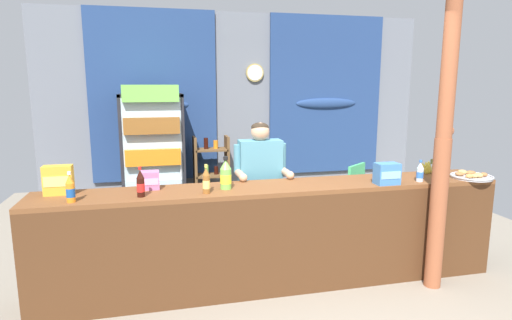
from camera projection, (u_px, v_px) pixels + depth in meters
ground_plane at (269, 255)px, 4.72m from camera, size 7.32×7.32×0.00m
back_wall_curtained at (240, 113)px, 6.10m from camera, size 5.48×0.22×2.88m
stall_counter at (280, 228)px, 3.82m from camera, size 4.30×0.54×0.97m
timber_post at (443, 145)px, 3.76m from camera, size 0.17×0.15×2.82m
drink_fridge at (153, 152)px, 5.37m from camera, size 0.77×0.76×1.88m
bottle_shelf_rack at (211, 178)px, 5.78m from camera, size 0.48×0.28×1.19m
plastic_lawn_chair at (347, 190)px, 5.61m from camera, size 0.62×0.62×0.86m
shopkeeper at (260, 176)px, 4.34m from camera, size 0.55×0.42×1.51m
soda_bottle_lime_soda at (226, 175)px, 3.73m from camera, size 0.10×0.10×0.29m
soda_bottle_water at (420, 172)px, 4.03m from camera, size 0.07×0.07×0.21m
soda_bottle_iced_tea at (206, 181)px, 3.58m from camera, size 0.06×0.06×0.25m
soda_bottle_orange_soda at (70, 189)px, 3.31m from camera, size 0.07×0.07×0.25m
soda_bottle_cola at (141, 184)px, 3.47m from camera, size 0.07×0.07×0.25m
snack_box_choco_powder at (58, 180)px, 3.54m from camera, size 0.23×0.12×0.25m
snack_box_wafer at (150, 180)px, 3.73m from camera, size 0.16×0.14×0.16m
snack_box_biscuit at (387, 174)px, 3.91m from camera, size 0.22×0.15×0.20m
pastry_tray at (471, 176)px, 4.18m from camera, size 0.40×0.40×0.06m
banana_bunch at (431, 168)px, 4.38m from camera, size 0.27×0.07×0.16m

